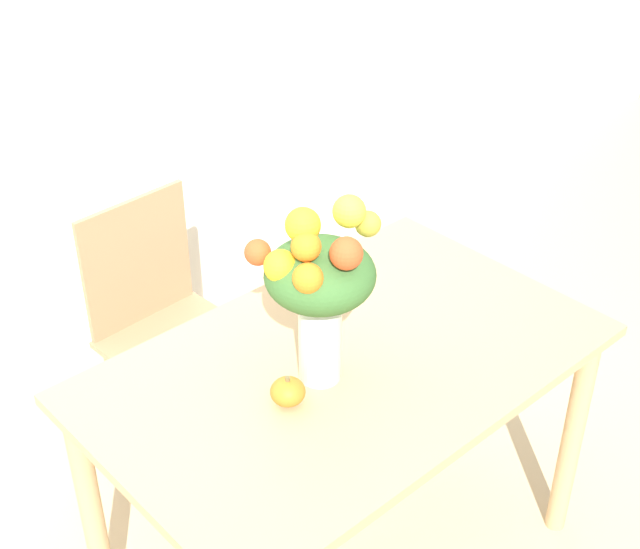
% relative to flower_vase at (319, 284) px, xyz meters
% --- Properties ---
extents(wall_back, '(8.00, 0.06, 2.70)m').
position_rel_flower_vase_xyz_m(wall_back, '(0.10, 1.43, 0.30)').
color(wall_back, white).
rests_on(wall_back, ground_plane).
extents(dining_table, '(1.31, 0.81, 0.77)m').
position_rel_flower_vase_xyz_m(dining_table, '(0.10, 0.01, -0.39)').
color(dining_table, tan).
rests_on(dining_table, ground_plane).
extents(flower_vase, '(0.30, 0.26, 0.48)m').
position_rel_flower_vase_xyz_m(flower_vase, '(0.00, 0.00, 0.00)').
color(flower_vase, '#B2CCBC').
rests_on(flower_vase, dining_table).
extents(pumpkin, '(0.08, 0.08, 0.08)m').
position_rel_flower_vase_xyz_m(pumpkin, '(-0.12, -0.02, -0.24)').
color(pumpkin, orange).
rests_on(pumpkin, dining_table).
extents(dining_chair_near_window, '(0.44, 0.44, 0.88)m').
position_rel_flower_vase_xyz_m(dining_chair_near_window, '(0.05, 0.79, -0.59)').
color(dining_chair_near_window, '#9E7A56').
rests_on(dining_chair_near_window, ground_plane).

